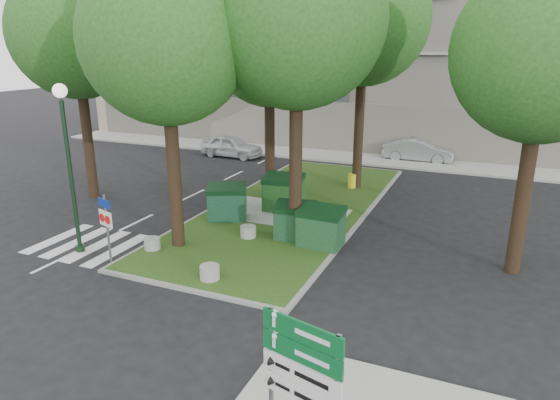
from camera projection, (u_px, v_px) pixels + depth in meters
The scene contains 25 objects.
ground at pixel (173, 287), 14.40m from camera, with size 120.00×120.00×0.00m, color black.
median_island at pixel (292, 207), 21.20m from camera, with size 6.00×16.00×0.12m, color #203F12.
median_kerb at pixel (292, 208), 21.21m from camera, with size 6.30×16.30×0.10m, color gray.
building_sidewalk at pixel (349, 157), 30.60m from camera, with size 42.00×3.00×0.12m, color #999993.
zebra_crossing at pixel (107, 248), 17.13m from camera, with size 5.00×3.00×0.01m, color silver.
apartment_building at pixel (383, 25), 34.80m from camera, with size 41.00×12.00×16.00m, color tan.
tree_median_near_left at pixel (168, 23), 14.99m from camera, with size 5.20×5.20×10.53m.
tree_median_near_right at pixel (301, 0), 15.22m from camera, with size 5.60×5.60×11.46m.
tree_median_mid at pixel (272, 37), 20.60m from camera, with size 4.80×4.80×9.99m.
tree_median_far at pixel (367, 5), 21.62m from camera, with size 5.80×5.80×11.93m.
tree_street_left at pixel (77, 20), 20.60m from camera, with size 5.40×5.40×11.00m.
tree_street_right at pixel (551, 33), 13.32m from camera, with size 5.00×5.00×10.06m.
dumpster_a at pixel (227, 202), 19.49m from camera, with size 1.83×1.61×1.41m.
dumpster_b at pixel (284, 193), 20.52m from camera, with size 1.76×1.35×1.51m.
dumpster_c at pixel (295, 221), 17.54m from camera, with size 1.56×1.22×1.31m.
dumpster_d at pixel (321, 227), 16.85m from camera, with size 1.54×1.11×1.39m.
bollard_left at pixel (152, 243), 16.72m from camera, with size 0.53×0.53×0.38m, color gray.
bollard_right at pixel (248, 232), 17.75m from camera, with size 0.56×0.56×0.40m, color gray.
bollard_mid at pixel (210, 272), 14.57m from camera, with size 0.58×0.58×0.41m, color #9B9A96.
litter_bin at pixel (352, 181), 23.85m from camera, with size 0.39×0.39×0.68m, color yellow.
street_lamp at pixel (67, 150), 15.84m from camera, with size 0.44×0.44×5.55m.
traffic_sign_pole at pixel (106, 220), 15.53m from camera, with size 0.67×0.25×2.29m.
directional_sign at pixel (302, 377), 7.37m from camera, with size 1.37×0.41×2.81m.
car_white at pixel (231, 146), 30.89m from camera, with size 1.59×3.95×1.34m, color silver.
car_silver at pixel (419, 150), 29.67m from camera, with size 1.43×4.11×1.36m, color gray.
Camera 1 is at (7.98, -10.71, 6.69)m, focal length 32.00 mm.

